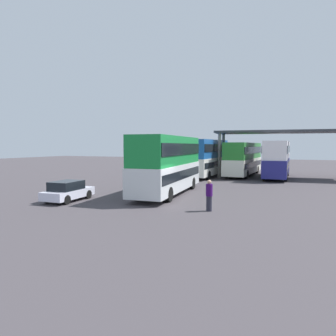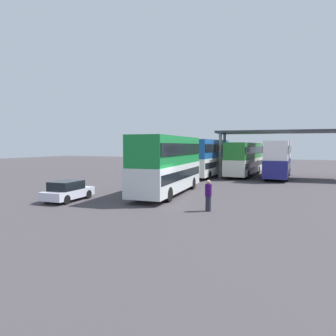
# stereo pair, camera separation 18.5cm
# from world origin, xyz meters

# --- Properties ---
(ground_plane) EXTENTS (140.00, 140.00, 0.00)m
(ground_plane) POSITION_xyz_m (0.00, 0.00, 0.00)
(ground_plane) COLOR #413C40
(double_decker_main) EXTENTS (3.19, 10.28, 4.40)m
(double_decker_main) POSITION_xyz_m (-0.79, 3.59, 2.40)
(double_decker_main) COLOR silver
(double_decker_main) RESTS_ON ground_plane
(parked_hatchback) EXTENTS (1.83, 3.76, 1.35)m
(parked_hatchback) POSITION_xyz_m (-5.88, -1.73, 0.67)
(parked_hatchback) COLOR silver
(parked_hatchback) RESTS_ON ground_plane
(double_decker_near_canopy) EXTENTS (2.92, 10.36, 4.40)m
(double_decker_near_canopy) POSITION_xyz_m (-1.45, 17.46, 2.40)
(double_decker_near_canopy) COLOR white
(double_decker_near_canopy) RESTS_ON ground_plane
(double_decker_mid_row) EXTENTS (3.07, 11.71, 4.06)m
(double_decker_mid_row) POSITION_xyz_m (2.39, 20.42, 2.23)
(double_decker_mid_row) COLOR silver
(double_decker_mid_row) RESTS_ON ground_plane
(double_decker_far_right) EXTENTS (2.59, 10.28, 4.20)m
(double_decker_far_right) POSITION_xyz_m (6.36, 19.06, 2.30)
(double_decker_far_right) COLOR navy
(double_decker_far_right) RESTS_ON ground_plane
(depot_canopy) EXTENTS (16.79, 6.60, 5.41)m
(depot_canopy) POSITION_xyz_m (7.55, 19.37, 4.98)
(depot_canopy) COLOR #33353A
(depot_canopy) RESTS_ON ground_plane
(pedestrian_waiting) EXTENTS (0.38, 0.38, 1.78)m
(pedestrian_waiting) POSITION_xyz_m (3.71, -1.18, 0.89)
(pedestrian_waiting) COLOR #262633
(pedestrian_waiting) RESTS_ON ground_plane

